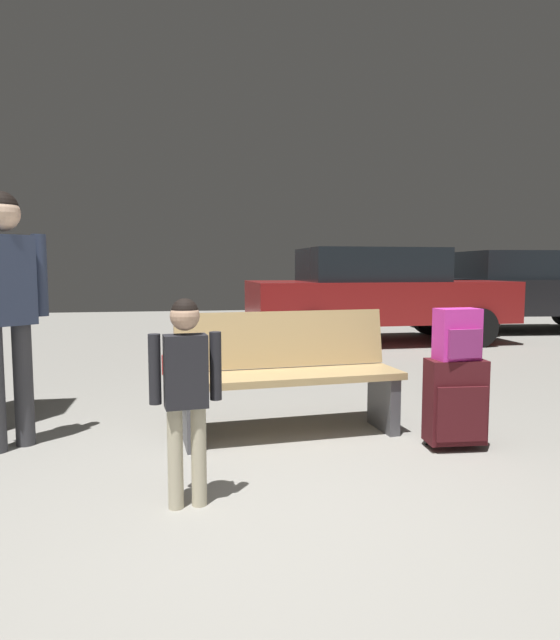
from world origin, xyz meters
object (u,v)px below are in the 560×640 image
(adult, at_px, (5,292))
(bench, at_px, (288,374))
(parked_car_near, at_px, (376,293))
(child, at_px, (186,380))
(parked_car_side, at_px, (527,289))
(backpack_bright, at_px, (458,335))
(suitcase, at_px, (455,402))

(adult, bearing_deg, bench, 0.18)
(bench, height_order, parked_car_near, parked_car_near)
(child, bearing_deg, parked_car_side, 46.56)
(child, xyz_separation_m, parked_car_near, (3.02, 5.71, 0.15))
(child, xyz_separation_m, parked_car_side, (6.41, 6.76, 0.15))
(child, height_order, parked_car_side, parked_car_side)
(parked_car_near, bearing_deg, adult, -132.29)
(backpack_bright, xyz_separation_m, parked_car_near, (1.25, 5.11, 0.03))
(parked_car_side, bearing_deg, backpack_bright, -126.96)
(backpack_bright, height_order, child, child)
(bench, bearing_deg, parked_car_side, 44.85)
(adult, bearing_deg, child, -43.76)
(parked_car_side, bearing_deg, adult, -143.25)
(bench, xyz_separation_m, backpack_bright, (1.04, -0.52, 0.33))
(adult, distance_m, parked_car_near, 6.22)
(child, xyz_separation_m, adult, (-1.16, 1.11, 0.40))
(parked_car_side, relative_size, parked_car_near, 1.02)
(child, bearing_deg, bench, 56.81)
(adult, xyz_separation_m, parked_car_side, (7.57, 5.65, -0.25))
(backpack_bright, height_order, parked_car_near, parked_car_near)
(bench, xyz_separation_m, adult, (-1.89, -0.01, 0.61))
(bench, distance_m, backpack_bright, 1.21)
(backpack_bright, bearing_deg, child, -161.17)
(adult, xyz_separation_m, parked_car_near, (4.18, 4.60, -0.25))
(suitcase, bearing_deg, parked_car_side, 53.03)
(backpack_bright, height_order, adult, adult)
(backpack_bright, distance_m, parked_car_side, 7.71)
(backpack_bright, bearing_deg, parked_car_near, 76.26)
(backpack_bright, bearing_deg, bench, 153.61)
(suitcase, distance_m, child, 1.90)
(parked_car_near, bearing_deg, bench, -116.48)
(bench, relative_size, child, 1.55)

